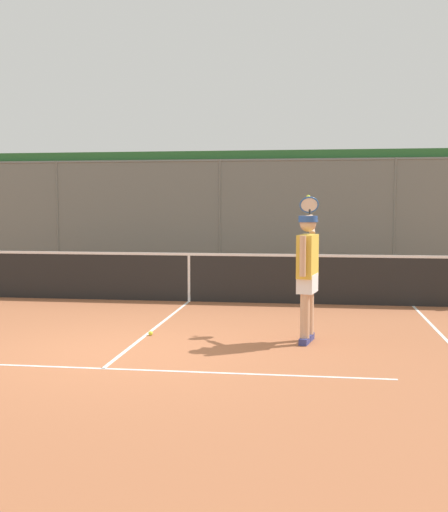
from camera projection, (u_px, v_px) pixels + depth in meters
The scene contains 6 objects.
ground_plane at pixel (125, 351), 8.30m from camera, with size 60.00×60.00×0.00m, color #A8603D.
court_line_markings at pixel (92, 377), 7.07m from camera, with size 8.65×9.51×0.01m.
fence_backdrop at pixel (223, 214), 17.17m from camera, with size 20.72×1.37×3.31m.
tennis_net at pixel (189, 277), 12.53m from camera, with size 11.11×0.09×1.07m.
tennis_player at pixel (307, 267), 8.79m from camera, with size 0.32×1.46×2.06m.
tennis_ball_near_net at pixel (151, 333), 9.30m from camera, with size 0.07×0.07×0.07m, color #CCDB33.
Camera 1 is at (-2.42, 7.91, 1.92)m, focal length 44.64 mm.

